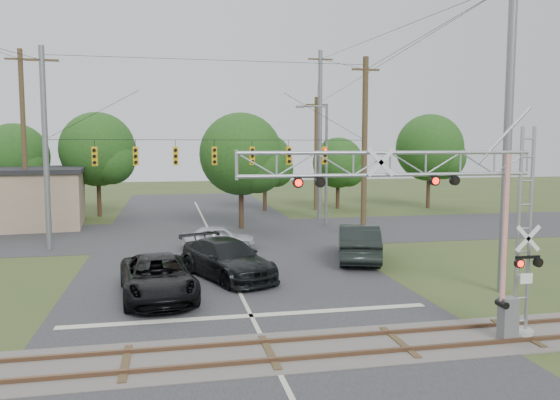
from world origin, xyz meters
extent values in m
plane|color=#354821|center=(0.00, 0.00, 0.00)|extent=(160.00, 160.00, 0.00)
cube|color=#28282A|center=(0.00, 10.00, 0.01)|extent=(14.00, 90.00, 0.02)
cube|color=#28282A|center=(0.00, 24.00, 0.01)|extent=(90.00, 12.00, 0.02)
cube|color=#514D46|center=(0.00, 2.00, 0.02)|extent=(90.00, 3.20, 0.05)
cube|color=brown|center=(0.00, 1.28, 0.09)|extent=(90.00, 0.12, 0.14)
cube|color=brown|center=(0.00, 2.72, 0.09)|extent=(90.00, 0.12, 0.14)
cylinder|color=#9A9994|center=(7.87, 1.70, 0.14)|extent=(0.82, 0.82, 0.27)
cube|color=silver|center=(7.82, 1.43, 1.95)|extent=(0.41, 0.03, 0.32)
cube|color=slate|center=(7.32, 1.52, 0.68)|extent=(0.50, 0.41, 1.36)
cube|color=red|center=(7.10, 1.52, 3.45)|extent=(0.13, 0.08, 4.54)
cylinder|color=slate|center=(-9.50, 20.00, 5.75)|extent=(0.32, 0.32, 11.50)
cylinder|color=#453520|center=(9.50, 20.00, 5.75)|extent=(0.36, 0.36, 11.50)
cylinder|color=black|center=(0.00, 20.00, 6.31)|extent=(19.00, 0.03, 0.03)
cube|color=gold|center=(-6.86, 20.00, 5.36)|extent=(0.30, 0.30, 1.10)
cube|color=gold|center=(-4.57, 20.00, 5.36)|extent=(0.30, 0.30, 1.10)
cube|color=gold|center=(-2.29, 20.00, 5.36)|extent=(0.30, 0.30, 1.10)
cube|color=gold|center=(0.00, 20.00, 5.36)|extent=(0.30, 0.30, 1.10)
cube|color=gold|center=(2.29, 20.00, 5.36)|extent=(0.30, 0.30, 1.10)
cube|color=gold|center=(4.57, 20.00, 5.36)|extent=(0.30, 0.30, 1.10)
cube|color=gold|center=(6.86, 20.00, 5.36)|extent=(0.30, 0.30, 1.10)
imported|color=black|center=(-3.23, 8.56, 0.82)|extent=(3.31, 6.14, 1.64)
imported|color=black|center=(-0.21, 11.27, 0.87)|extent=(4.58, 6.46, 1.74)
imported|color=#B4B5BC|center=(0.04, 18.02, 0.71)|extent=(4.17, 1.72, 1.41)
imported|color=black|center=(6.89, 13.64, 0.95)|extent=(3.63, 6.13, 1.91)
cylinder|color=slate|center=(8.72, 25.82, 4.51)|extent=(0.20, 0.20, 9.01)
cylinder|color=slate|center=(7.71, 25.82, 8.81)|extent=(2.00, 0.12, 0.12)
cube|color=slate|center=(6.71, 25.82, 8.76)|extent=(0.60, 0.25, 0.15)
cylinder|color=#453520|center=(-12.46, 27.76, 6.27)|extent=(0.34, 0.34, 12.54)
cube|color=#453520|center=(-12.46, 27.76, 11.84)|extent=(2.00, 0.12, 0.12)
cylinder|color=slate|center=(9.32, 29.73, 6.75)|extent=(0.34, 0.34, 13.51)
cube|color=#453520|center=(9.32, 29.73, 12.81)|extent=(2.00, 0.12, 0.12)
cylinder|color=slate|center=(10.52, 6.62, 6.47)|extent=(0.34, 0.34, 12.95)
cylinder|color=#453520|center=(10.71, 35.92, 5.20)|extent=(0.34, 0.34, 10.40)
cube|color=#453520|center=(10.71, 35.92, 9.70)|extent=(2.00, 0.12, 0.12)
cylinder|color=#3B281B|center=(-15.12, 35.67, 1.79)|extent=(0.36, 0.36, 3.58)
sphere|color=#204714|center=(-15.12, 35.67, 5.04)|extent=(5.53, 5.53, 5.53)
cylinder|color=#3B281B|center=(-8.49, 35.02, 2.01)|extent=(0.36, 0.36, 4.02)
sphere|color=#204714|center=(-8.49, 35.02, 5.66)|extent=(6.21, 6.21, 6.21)
cylinder|color=#3B281B|center=(2.37, 25.77, 1.91)|extent=(0.36, 0.36, 3.81)
sphere|color=#204714|center=(2.37, 25.77, 5.37)|extent=(5.89, 5.89, 5.89)
cylinder|color=#3B281B|center=(5.93, 36.11, 1.62)|extent=(0.36, 0.36, 3.25)
sphere|color=#204714|center=(5.93, 36.11, 4.57)|extent=(5.02, 5.02, 5.02)
cylinder|color=#3B281B|center=(13.03, 36.51, 1.55)|extent=(0.36, 0.36, 3.09)
sphere|color=#204714|center=(13.03, 36.51, 4.36)|extent=(4.78, 4.78, 4.78)
cylinder|color=#3B281B|center=(21.64, 35.13, 2.05)|extent=(0.36, 0.36, 4.10)
sphere|color=#204714|center=(21.64, 35.13, 5.78)|extent=(6.34, 6.34, 6.34)
camera|label=1|loc=(-2.76, -12.92, 5.96)|focal=35.00mm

